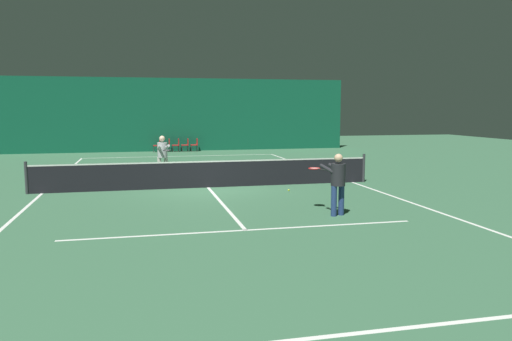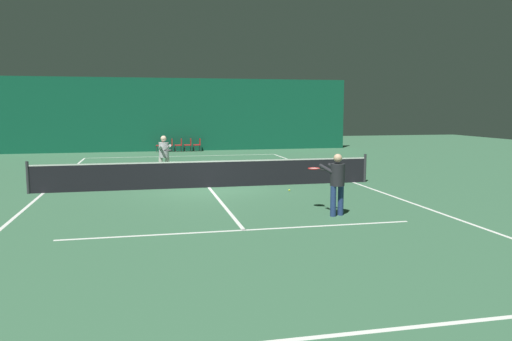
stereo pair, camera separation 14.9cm
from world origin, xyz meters
name	(u,v)px [view 2 (the right image)]	position (x,y,z in m)	size (l,w,h in m)	color
ground_plane	(209,187)	(0.00, 0.00, 0.00)	(60.00, 60.00, 0.00)	#386647
backdrop_curtain	(178,115)	(0.00, 15.65, 2.37)	(23.00, 0.12, 4.73)	#0F5138
court_line_baseline_far	(183,156)	(0.00, 11.90, 0.00)	(11.00, 0.10, 0.00)	white
court_line_baseline_near	(331,336)	(0.00, -11.90, 0.00)	(11.00, 0.10, 0.00)	white
court_line_service_far	(192,167)	(0.00, 6.40, 0.00)	(8.25, 0.10, 0.00)	white
court_line_service_near	(244,230)	(0.00, -6.40, 0.00)	(8.25, 0.10, 0.00)	white
court_line_sideline_left	(43,193)	(-5.50, 0.00, 0.00)	(0.10, 23.80, 0.00)	white
court_line_sideline_right	(353,182)	(5.50, 0.00, 0.00)	(0.10, 23.80, 0.00)	white
court_line_centre	(209,187)	(0.00, 0.00, 0.00)	(0.10, 12.80, 0.00)	white
tennis_net	(209,173)	(0.00, 0.00, 0.51)	(12.00, 0.10, 1.07)	black
player_near	(336,180)	(2.66, -5.36, 0.95)	(0.77, 1.37, 1.62)	navy
player_far	(164,154)	(-1.44, 2.75, 0.99)	(0.54, 1.40, 1.70)	beige
courtside_chair_0	(161,144)	(-1.18, 15.10, 0.49)	(0.44, 0.44, 0.84)	#2D2D2D
courtside_chair_1	(170,144)	(-0.58, 15.10, 0.49)	(0.44, 0.44, 0.84)	#2D2D2D
courtside_chair_2	(179,144)	(0.02, 15.10, 0.49)	(0.44, 0.44, 0.84)	#2D2D2D
courtside_chair_3	(189,144)	(0.62, 15.10, 0.49)	(0.44, 0.44, 0.84)	#2D2D2D
courtside_chair_4	(198,144)	(1.22, 15.10, 0.49)	(0.44, 0.44, 0.84)	#2D2D2D
tennis_ball	(289,190)	(2.56, -1.39, 0.03)	(0.07, 0.07, 0.07)	#D1DB33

